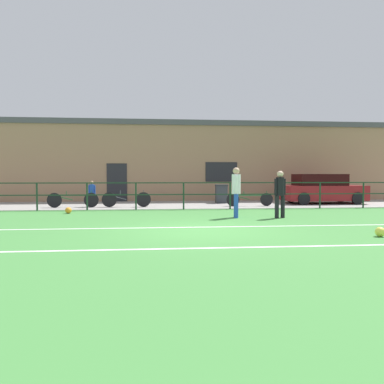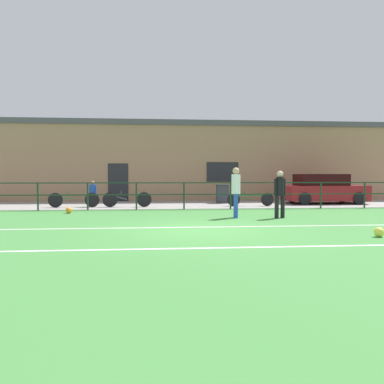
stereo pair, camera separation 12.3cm
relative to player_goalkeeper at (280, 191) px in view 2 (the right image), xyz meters
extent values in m
cube|color=#42843D|center=(-3.00, -2.53, -0.92)|extent=(60.00, 44.00, 0.04)
cube|color=white|center=(-3.00, -1.95, -0.90)|extent=(36.00, 0.11, 0.00)
cube|color=white|center=(-3.00, -4.89, -0.90)|extent=(36.00, 0.11, 0.00)
cube|color=gray|center=(-3.00, 5.97, -0.89)|extent=(48.00, 5.00, 0.02)
cylinder|color=#193823|center=(-9.00, 3.47, -0.33)|extent=(0.07, 0.07, 1.15)
cylinder|color=#193823|center=(-7.00, 3.47, -0.33)|extent=(0.07, 0.07, 1.15)
cylinder|color=#193823|center=(-5.00, 3.47, -0.33)|extent=(0.07, 0.07, 1.15)
cylinder|color=#193823|center=(-3.00, 3.47, -0.33)|extent=(0.07, 0.07, 1.15)
cylinder|color=#193823|center=(-1.00, 3.47, -0.33)|extent=(0.07, 0.07, 1.15)
cylinder|color=#193823|center=(1.00, 3.47, -0.33)|extent=(0.07, 0.07, 1.15)
cylinder|color=#193823|center=(3.00, 3.47, -0.33)|extent=(0.07, 0.07, 1.15)
cylinder|color=#193823|center=(5.00, 3.47, -0.33)|extent=(0.07, 0.07, 1.15)
cube|color=#193823|center=(-3.00, 3.47, 0.23)|extent=(36.00, 0.04, 0.04)
cube|color=#193823|center=(-3.00, 3.47, -0.27)|extent=(36.00, 0.04, 0.04)
cube|color=#A37A5B|center=(-3.00, 9.67, 1.22)|extent=(28.00, 2.40, 4.24)
cube|color=#232328|center=(-6.32, 8.45, 0.15)|extent=(1.10, 0.04, 2.10)
cube|color=#232328|center=(-0.51, 8.45, 0.74)|extent=(1.80, 0.04, 1.10)
cube|color=#4C4C51|center=(-3.00, 9.67, 3.49)|extent=(28.00, 2.56, 0.30)
cylinder|color=black|center=(-0.11, -0.03, -0.53)|extent=(0.14, 0.14, 0.75)
cylinder|color=black|center=(0.11, 0.03, -0.53)|extent=(0.14, 0.14, 0.75)
cylinder|color=black|center=(0.00, 0.00, 0.16)|extent=(0.28, 0.28, 0.62)
sphere|color=beige|center=(0.00, 0.00, 0.58)|extent=(0.21, 0.21, 0.21)
cylinder|color=black|center=(-0.16, -0.05, 0.15)|extent=(0.10, 0.10, 0.56)
cylinder|color=black|center=(0.16, 0.05, 0.15)|extent=(0.10, 0.10, 0.56)
cylinder|color=blue|center=(-1.43, 0.36, -0.50)|extent=(0.15, 0.15, 0.81)
cylinder|color=blue|center=(-1.47, 0.11, -0.50)|extent=(0.15, 0.15, 0.81)
cylinder|color=white|center=(-1.45, 0.24, 0.24)|extent=(0.30, 0.30, 0.67)
sphere|color=tan|center=(-1.45, 0.24, 0.69)|extent=(0.23, 0.23, 0.23)
cylinder|color=white|center=(-1.42, 0.42, 0.22)|extent=(0.11, 0.11, 0.60)
cylinder|color=white|center=(-1.48, 0.06, 0.22)|extent=(0.11, 0.11, 0.60)
sphere|color=orange|center=(-7.46, 2.19, -0.78)|extent=(0.24, 0.24, 0.24)
sphere|color=#E5E04C|center=(1.07, -3.92, -0.79)|extent=(0.23, 0.23, 0.23)
cylinder|color=#232D4C|center=(-6.99, 5.00, -0.60)|extent=(0.10, 0.10, 0.56)
cylinder|color=#232D4C|center=(-7.16, 5.00, -0.60)|extent=(0.10, 0.10, 0.56)
cylinder|color=blue|center=(-7.07, 5.00, -0.10)|extent=(0.21, 0.21, 0.46)
sphere|color=#A37556|center=(-7.07, 5.00, 0.21)|extent=(0.16, 0.16, 0.16)
cylinder|color=blue|center=(-6.95, 5.00, -0.11)|extent=(0.07, 0.07, 0.41)
cylinder|color=blue|center=(-7.20, 5.00, -0.11)|extent=(0.07, 0.07, 0.41)
cube|color=maroon|center=(4.27, 5.91, -0.34)|extent=(4.00, 1.75, 0.75)
cube|color=black|center=(4.07, 5.91, 0.32)|extent=(2.40, 1.47, 0.57)
cylinder|color=black|center=(2.91, 5.07, -0.58)|extent=(0.60, 0.18, 0.60)
cylinder|color=black|center=(5.64, 5.07, -0.58)|extent=(0.60, 0.18, 0.60)
cylinder|color=black|center=(2.91, 6.75, -0.58)|extent=(0.60, 0.18, 0.60)
cylinder|color=black|center=(5.64, 6.75, -0.58)|extent=(0.60, 0.18, 0.60)
cylinder|color=black|center=(-0.64, 4.67, -0.58)|extent=(0.60, 0.04, 0.60)
cylinder|color=black|center=(0.96, 4.67, -0.58)|extent=(0.60, 0.04, 0.60)
cube|color=#1E6633|center=(0.16, 4.67, -0.39)|extent=(1.25, 0.04, 0.04)
cube|color=#1E6633|center=(-0.24, 4.67, -0.48)|extent=(0.78, 0.03, 0.22)
cylinder|color=#1E6633|center=(-0.12, 4.67, -0.29)|extent=(0.03, 0.03, 0.20)
cylinder|color=#1E6633|center=(0.96, 4.67, -0.32)|extent=(0.03, 0.03, 0.28)
cylinder|color=black|center=(-8.64, 4.67, -0.56)|extent=(0.65, 0.04, 0.65)
cylinder|color=black|center=(-7.05, 4.67, -0.56)|extent=(0.65, 0.04, 0.65)
cube|color=#1E6633|center=(-7.84, 4.67, -0.35)|extent=(1.25, 0.04, 0.04)
cube|color=#1E6633|center=(-8.24, 4.67, -0.45)|extent=(0.78, 0.03, 0.23)
cylinder|color=#1E6633|center=(-8.12, 4.67, -0.25)|extent=(0.03, 0.03, 0.20)
cylinder|color=#1E6633|center=(-7.05, 4.67, -0.28)|extent=(0.03, 0.03, 0.28)
cylinder|color=black|center=(-6.26, 4.67, -0.55)|extent=(0.66, 0.04, 0.66)
cylinder|color=black|center=(-4.73, 4.67, -0.55)|extent=(0.66, 0.04, 0.66)
cube|color=#4C5156|center=(-5.50, 4.67, -0.33)|extent=(1.19, 0.04, 0.04)
cube|color=#4C5156|center=(-5.88, 4.67, -0.44)|extent=(0.74, 0.03, 0.24)
cylinder|color=#4C5156|center=(-5.76, 4.67, -0.23)|extent=(0.03, 0.03, 0.20)
cylinder|color=#4C5156|center=(-4.73, 4.67, -0.26)|extent=(0.03, 0.03, 0.28)
cube|color=#33383D|center=(-0.83, 6.62, -0.44)|extent=(0.57, 0.48, 0.88)
cube|color=#282C30|center=(-0.83, 6.62, 0.03)|extent=(0.61, 0.52, 0.08)
camera|label=1|loc=(-4.11, -11.97, 0.52)|focal=34.30mm
camera|label=2|loc=(-3.98, -11.98, 0.52)|focal=34.30mm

